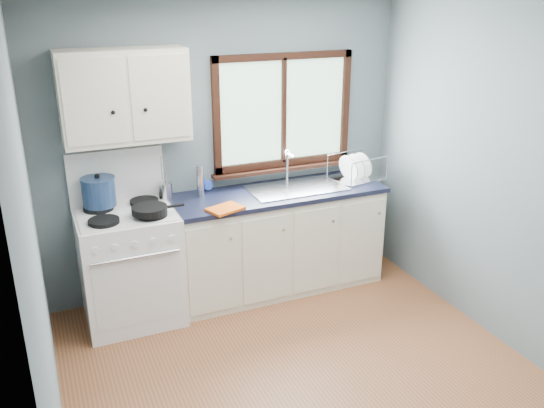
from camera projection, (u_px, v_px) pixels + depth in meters
name	position (u px, v px, depth m)	size (l,w,h in m)	color
floor	(318.00, 395.00, 3.89)	(3.20, 3.60, 0.02)	brown
wall_back	(225.00, 149.00, 5.00)	(3.20, 0.02, 2.50)	slate
wall_left	(36.00, 272.00, 2.85)	(0.02, 3.60, 2.50)	slate
wall_right	(527.00, 188.00, 4.03)	(0.02, 3.60, 2.50)	slate
gas_range	(130.00, 263.00, 4.62)	(0.76, 0.69, 1.36)	white
base_cabinets	(277.00, 245.00, 5.15)	(1.85, 0.60, 0.88)	silver
countertop	(277.00, 193.00, 4.98)	(1.89, 0.64, 0.04)	black
sink	(296.00, 195.00, 5.06)	(0.84, 0.46, 0.44)	silver
window	(284.00, 119.00, 5.08)	(1.36, 0.10, 1.03)	#9EC6A8
upper_cabinets	(124.00, 96.00, 4.33)	(0.95, 0.35, 0.70)	silver
skillet	(150.00, 210.00, 4.37)	(0.41, 0.28, 0.05)	black
stockpot	(99.00, 191.00, 4.49)	(0.27, 0.27, 0.26)	navy
utensil_crock	(165.00, 191.00, 4.74)	(0.15, 0.15, 0.37)	silver
thermos	(200.00, 181.00, 4.81)	(0.06, 0.06, 0.27)	silver
soap_bottle	(209.00, 178.00, 4.92)	(0.09, 0.09, 0.24)	blue
dish_towel	(225.00, 209.00, 4.54)	(0.27, 0.19, 0.02)	#DC5912
dish_rack	(356.00, 172.00, 5.27)	(0.52, 0.43, 0.24)	silver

